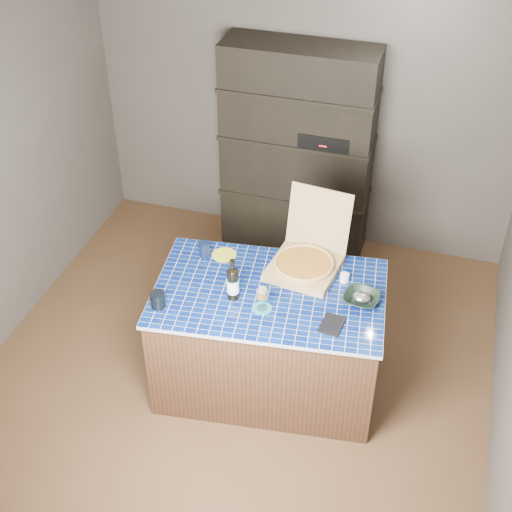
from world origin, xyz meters
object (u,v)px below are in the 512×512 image
(kitchen_island, at_px, (269,337))
(bowl, at_px, (361,299))
(pizza_box, at_px, (305,261))
(mead_bottle, at_px, (233,283))
(dvd_case, at_px, (332,325))
(wine_glass, at_px, (262,294))

(kitchen_island, xyz_separation_m, bowl, (0.58, 0.07, 0.43))
(kitchen_island, relative_size, pizza_box, 2.73)
(kitchen_island, height_order, mead_bottle, mead_bottle)
(pizza_box, height_order, dvd_case, pizza_box)
(mead_bottle, bearing_deg, dvd_case, -6.47)
(kitchen_island, xyz_separation_m, pizza_box, (0.16, 0.29, 0.47))
(kitchen_island, height_order, dvd_case, dvd_case)
(wine_glass, relative_size, dvd_case, 0.95)
(kitchen_island, relative_size, dvd_case, 8.73)
(dvd_case, distance_m, bowl, 0.29)
(pizza_box, xyz_separation_m, wine_glass, (-0.16, -0.47, 0.05))
(wine_glass, relative_size, bowl, 0.76)
(mead_bottle, height_order, dvd_case, mead_bottle)
(mead_bottle, bearing_deg, bowl, 13.75)
(kitchen_island, distance_m, dvd_case, 0.64)
(mead_bottle, relative_size, wine_glass, 1.75)
(kitchen_island, relative_size, wine_glass, 9.22)
(kitchen_island, distance_m, mead_bottle, 0.57)
(wine_glass, bearing_deg, kitchen_island, 90.91)
(dvd_case, relative_size, bowl, 0.80)
(kitchen_island, bearing_deg, wine_glass, -95.97)
(kitchen_island, height_order, wine_glass, wine_glass)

